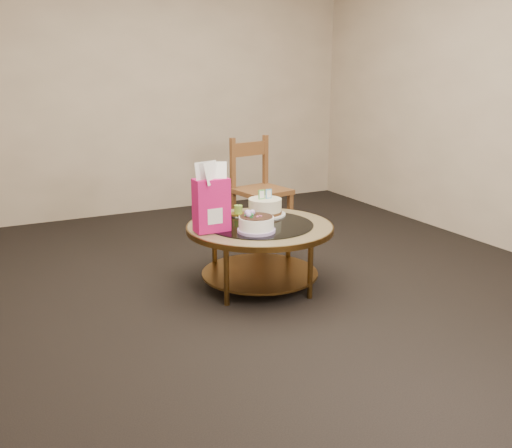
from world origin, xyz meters
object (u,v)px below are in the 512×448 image
cream_cake (265,207)px  decorated_cake (256,225)px  gift_bag (211,198)px  dining_chair (259,189)px  coffee_table (260,235)px

cream_cake → decorated_cake: bearing=-122.4°
decorated_cake → gift_bag: 0.34m
cream_cake → dining_chair: dining_chair is taller
coffee_table → cream_cake: (0.15, 0.20, 0.14)m
cream_cake → coffee_table: bearing=-122.9°
coffee_table → gift_bag: gift_bag is taller
decorated_cake → cream_cake: cream_cake is taller
cream_cake → dining_chair: bearing=68.7°
decorated_cake → dining_chair: dining_chair is taller
coffee_table → decorated_cake: decorated_cake is taller
coffee_table → cream_cake: cream_cake is taller
coffee_table → decorated_cake: size_ratio=4.04×
decorated_cake → dining_chair: size_ratio=0.28×
coffee_table → dining_chair: dining_chair is taller
decorated_cake → cream_cake: 0.44m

